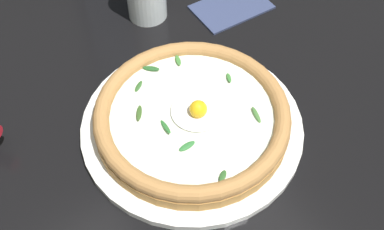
% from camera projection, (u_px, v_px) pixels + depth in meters
% --- Properties ---
extents(ground_plane, '(2.40, 2.40, 0.03)m').
position_uv_depth(ground_plane, '(177.00, 123.00, 0.72)').
color(ground_plane, black).
rests_on(ground_plane, ground).
extents(pizza_plate, '(0.33, 0.33, 0.01)m').
position_uv_depth(pizza_plate, '(192.00, 126.00, 0.69)').
color(pizza_plate, white).
rests_on(pizza_plate, ground).
extents(pizza, '(0.29, 0.29, 0.05)m').
position_uv_depth(pizza, '(192.00, 116.00, 0.67)').
color(pizza, '#B7803E').
rests_on(pizza, pizza_plate).
extents(folded_napkin, '(0.15, 0.10, 0.01)m').
position_uv_depth(folded_napkin, '(231.00, 6.00, 0.86)').
color(folded_napkin, navy).
rests_on(folded_napkin, ground).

